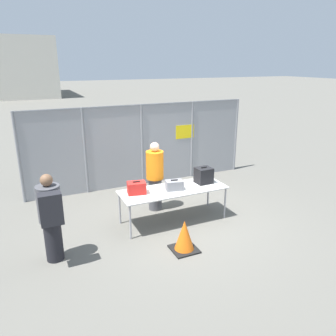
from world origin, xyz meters
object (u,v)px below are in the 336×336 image
Objects in this scene: suitcase_grey at (174,185)px; traffic_cone at (184,236)px; suitcase_red at (137,188)px; traveler_hooded at (51,215)px; utility_trailer at (158,149)px; suitcase_black at (204,175)px; security_worker_near at (155,176)px; inspection_table at (173,191)px.

suitcase_grey is 0.67× the size of traffic_cone.
suitcase_red reaches higher than suitcase_grey.
traveler_hooded reaches higher than utility_trailer.
suitcase_black reaches higher than utility_trailer.
suitcase_black reaches higher than traffic_cone.
suitcase_red is at bearing 31.86° from security_worker_near.
inspection_table is 1.45× the size of traveler_hooded.
security_worker_near is at bearing 99.75° from inspection_table.
suitcase_grey is at bearing -9.30° from suitcase_red.
traveler_hooded reaches higher than suitcase_black.
inspection_table is at bearing -175.53° from suitcase_black.
utility_trailer is at bearing 71.11° from suitcase_grey.
security_worker_near reaches higher than suitcase_black.
security_worker_near reaches higher than traveler_hooded.
traveler_hooded is at bearing 164.17° from traffic_cone.
suitcase_grey is (0.00, -0.04, 0.15)m from inspection_table.
inspection_table reaches higher than utility_trailer.
traveler_hooded is 0.98× the size of security_worker_near.
traveler_hooded reaches higher than suitcase_grey.
suitcase_red is 5.12m from utility_trailer.
utility_trailer is (1.59, 4.59, -0.33)m from inspection_table.
suitcase_grey reaches higher than inspection_table.
suitcase_black reaches higher than suitcase_red.
suitcase_black reaches higher than inspection_table.
traffic_cone is (-1.92, -5.77, -0.10)m from utility_trailer.
security_worker_near is at bearing -114.04° from utility_trailer.
inspection_table is 0.83m from suitcase_black.
inspection_table is 5.62× the size of suitcase_red.
inspection_table is at bearing 74.40° from traffic_cone.
inspection_table is at bearing 88.07° from security_worker_near.
inspection_table is 1.30m from traffic_cone.
inspection_table is 0.77m from security_worker_near.
traffic_cone is (-0.20, -1.92, -0.57)m from security_worker_near.
suitcase_black reaches higher than suitcase_grey.
suitcase_black is (0.79, 0.06, 0.23)m from inspection_table.
security_worker_near is (-0.13, 0.78, -0.01)m from suitcase_grey.
utility_trailer is (1.58, 4.63, -0.48)m from suitcase_grey.
suitcase_black is 0.24× the size of traveler_hooded.
utility_trailer is at bearing -125.72° from security_worker_near.
utility_trailer is at bearing 35.12° from traveler_hooded.
suitcase_black is (1.61, -0.03, 0.06)m from suitcase_red.
security_worker_near is at bearing 84.04° from traffic_cone.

